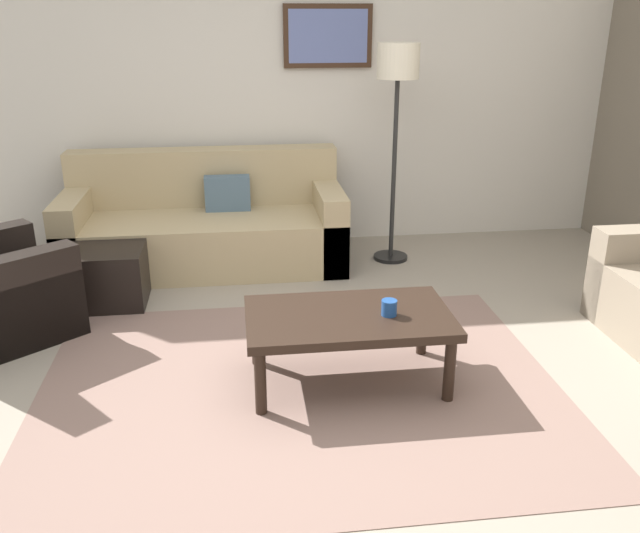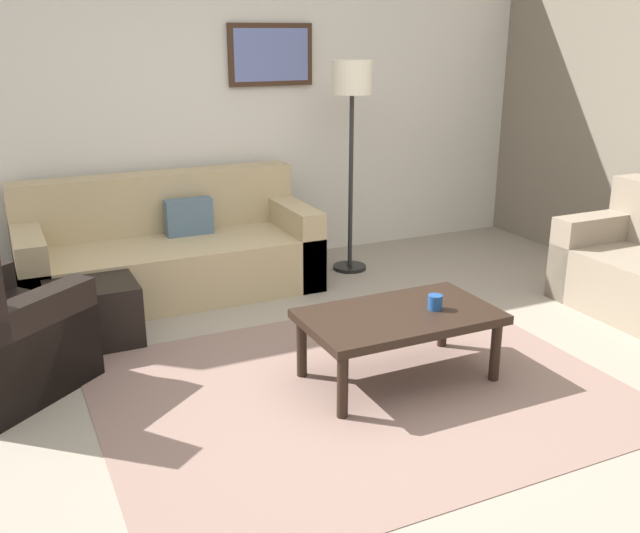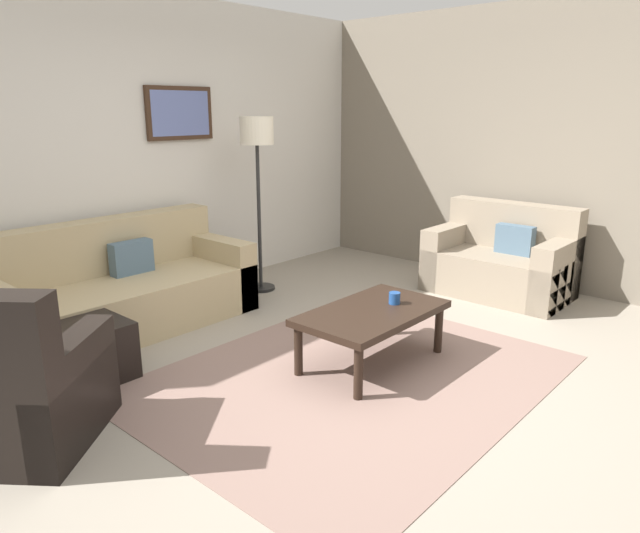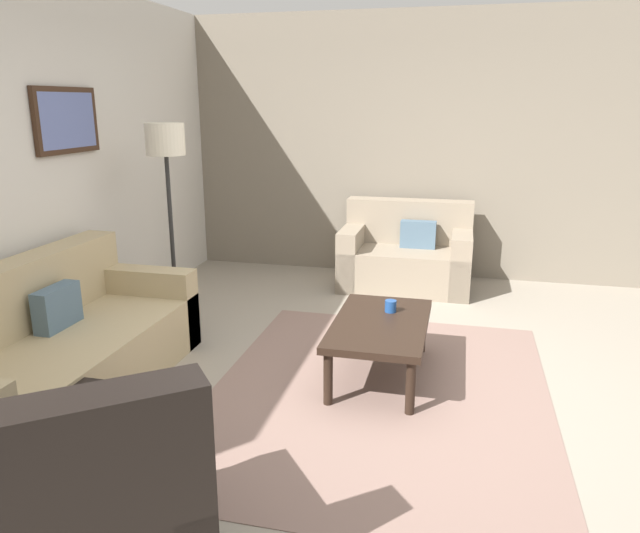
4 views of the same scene
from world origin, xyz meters
name	(u,v)px [view 2 (image 2 of 4)]	position (x,y,z in m)	size (l,w,h in m)	color
ground_plane	(359,390)	(0.00, 0.00, 0.00)	(8.00, 8.00, 0.00)	gray
rear_partition	(211,99)	(0.00, 2.60, 1.40)	(6.00, 0.12, 2.80)	silver
area_rug	(359,389)	(0.00, 0.00, 0.00)	(2.82, 2.21, 0.01)	#84685E
couch_main	(168,253)	(-0.56, 2.09, 0.30)	(2.18, 0.93, 0.88)	tan
ottoman	(92,311)	(-1.24, 1.36, 0.20)	(0.56, 0.56, 0.40)	black
coffee_table	(399,321)	(0.27, 0.04, 0.36)	(1.10, 0.64, 0.41)	black
cup	(435,302)	(0.48, -0.01, 0.45)	(0.08, 0.08, 0.09)	#1E478C
lamp_standing	(352,100)	(0.95, 1.94, 1.41)	(0.32, 0.32, 1.71)	black
framed_artwork	(271,55)	(0.50, 2.51, 1.74)	(0.72, 0.04, 0.49)	#382316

